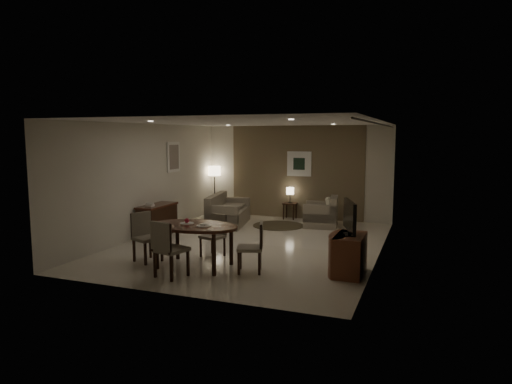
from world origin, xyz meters
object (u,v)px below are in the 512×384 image
at_px(tv_cabinet, 350,255).
at_px(chair_near, 171,249).
at_px(side_table, 290,211).
at_px(console_desk, 157,220).
at_px(chair_right, 250,247).
at_px(floor_lamp, 215,190).
at_px(chair_far, 213,236).
at_px(chair_left, 148,238).
at_px(sofa, 228,210).
at_px(dining_table, 195,246).
at_px(armchair, 321,212).

height_order(tv_cabinet, chair_near, chair_near).
bearing_deg(side_table, console_desk, -126.29).
xyz_separation_m(chair_right, floor_lamp, (-3.23, 5.22, 0.29)).
bearing_deg(chair_near, chair_far, -78.35).
distance_m(chair_right, floor_lamp, 6.14).
height_order(console_desk, chair_far, chair_far).
relative_size(console_desk, tv_cabinet, 1.33).
bearing_deg(tv_cabinet, console_desk, 162.95).
distance_m(console_desk, chair_far, 2.48).
xyz_separation_m(chair_left, floor_lamp, (-1.14, 5.28, 0.27)).
bearing_deg(chair_left, sofa, 22.35).
bearing_deg(dining_table, chair_left, -179.99).
height_order(sofa, floor_lamp, floor_lamp).
distance_m(console_desk, chair_left, 2.34).
height_order(console_desk, sofa, sofa).
bearing_deg(floor_lamp, chair_near, -70.78).
bearing_deg(sofa, chair_far, -172.18).
bearing_deg(floor_lamp, armchair, -11.90).
relative_size(dining_table, chair_near, 1.70).
relative_size(tv_cabinet, chair_near, 0.91).
distance_m(chair_left, chair_right, 2.09).
distance_m(chair_left, sofa, 3.89).
bearing_deg(chair_far, dining_table, -73.06).
height_order(chair_left, floor_lamp, floor_lamp).
bearing_deg(side_table, sofa, -132.92).
relative_size(chair_right, armchair, 0.99).
xyz_separation_m(console_desk, chair_near, (2.05, -2.73, 0.12)).
distance_m(console_desk, tv_cabinet, 5.11).
bearing_deg(tv_cabinet, floor_lamp, 136.14).
bearing_deg(chair_near, armchair, -90.73).
distance_m(sofa, armchair, 2.49).
distance_m(dining_table, chair_left, 1.02).
height_order(chair_far, chair_right, chair_right).
distance_m(dining_table, chair_near, 0.69).
xyz_separation_m(dining_table, floor_lamp, (-2.16, 5.27, 0.35)).
distance_m(chair_near, chair_far, 1.45).
relative_size(tv_cabinet, dining_table, 0.54).
relative_size(tv_cabinet, sofa, 0.52).
distance_m(chair_far, chair_right, 1.30).
xyz_separation_m(dining_table, chair_far, (-0.01, 0.77, 0.03)).
relative_size(dining_table, side_table, 3.54).
relative_size(console_desk, chair_near, 1.22).
xyz_separation_m(console_desk, chair_right, (3.21, -2.00, 0.07)).
bearing_deg(sofa, side_table, -53.81).
bearing_deg(sofa, dining_table, -175.55).
bearing_deg(tv_cabinet, armchair, 109.59).
xyz_separation_m(tv_cabinet, armchair, (-1.42, 3.98, 0.05)).
bearing_deg(dining_table, console_desk, 136.09).
height_order(chair_near, floor_lamp, floor_lamp).
xyz_separation_m(tv_cabinet, chair_right, (-1.68, -0.50, 0.10)).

